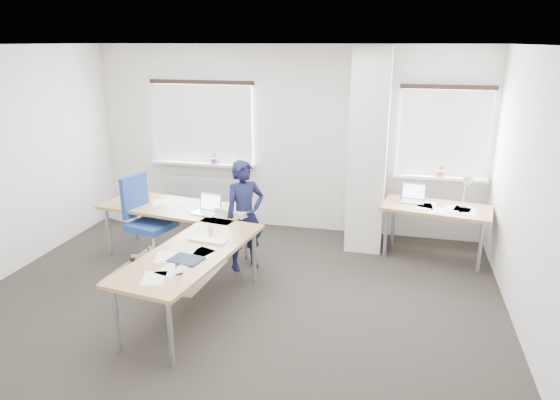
% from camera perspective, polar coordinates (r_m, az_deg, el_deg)
% --- Properties ---
extents(ground, '(6.00, 6.00, 0.00)m').
position_cam_1_polar(ground, '(5.85, -5.16, -11.38)').
color(ground, black).
rests_on(ground, ground).
extents(room_shell, '(6.04, 5.04, 2.82)m').
position_cam_1_polar(room_shell, '(5.60, -2.39, 6.48)').
color(room_shell, beige).
rests_on(room_shell, ground).
extents(floor_mat, '(1.35, 1.17, 0.01)m').
position_cam_1_polar(floor_mat, '(6.67, -12.86, -7.91)').
color(floor_mat, '#8D734D').
rests_on(floor_mat, ground).
extents(white_crate, '(0.51, 0.42, 0.26)m').
position_cam_1_polar(white_crate, '(8.76, -17.38, -1.11)').
color(white_crate, white).
rests_on(white_crate, ground).
extents(desk_main, '(2.40, 2.92, 0.96)m').
position_cam_1_polar(desk_main, '(6.08, -10.65, -3.26)').
color(desk_main, '#91613E').
rests_on(desk_main, ground).
extents(desk_side, '(1.50, 0.93, 1.22)m').
position_cam_1_polar(desk_side, '(6.99, 17.45, -1.05)').
color(desk_side, '#91613E').
rests_on(desk_side, ground).
extents(task_chair, '(0.65, 0.63, 1.17)m').
position_cam_1_polar(task_chair, '(6.90, -14.61, -4.22)').
color(task_chair, navy).
rests_on(task_chair, ground).
extents(person, '(0.62, 0.60, 1.43)m').
position_cam_1_polar(person, '(6.36, -4.04, -1.79)').
color(person, black).
rests_on(person, ground).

